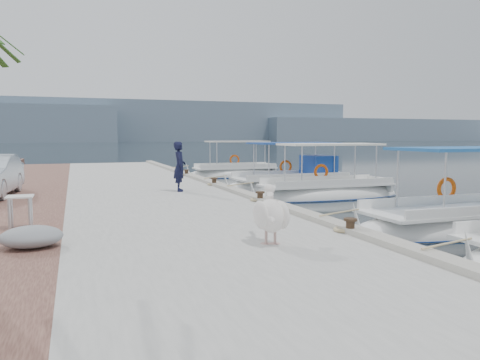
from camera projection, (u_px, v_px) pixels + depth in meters
name	position (u px, v px, depth m)	size (l,w,h in m)	color
ground	(291.00, 226.00, 13.18)	(400.00, 400.00, 0.00)	black
concrete_quay	(155.00, 199.00, 16.84)	(6.00, 40.00, 0.50)	#A1A19C
quay_curb	(229.00, 188.00, 17.74)	(0.44, 40.00, 0.12)	#A29D8F
cobblestone_strip	(1.00, 206.00, 15.17)	(4.00, 40.00, 0.50)	brown
distant_hills	(156.00, 125.00, 211.34)	(330.00, 60.00, 18.00)	slate
fishing_caique_b	(467.00, 226.00, 12.59)	(7.23, 2.35, 2.83)	white
fishing_caique_c	(326.00, 195.00, 19.12)	(6.75, 2.07, 2.83)	white
fishing_caique_d	(292.00, 185.00, 22.25)	(6.69, 2.49, 2.83)	white
fishing_caique_e	(235.00, 175.00, 29.10)	(6.23, 2.03, 2.83)	white
mooring_bollards	(260.00, 196.00, 14.40)	(0.28, 20.28, 0.33)	black
pelican	(271.00, 214.00, 8.78)	(0.74, 1.41, 1.09)	tan
fisherman	(180.00, 166.00, 17.13)	(0.67, 0.44, 1.83)	black
tarp_bundle	(31.00, 237.00, 8.51)	(1.10, 0.90, 0.40)	gray
folding_table	(20.00, 205.00, 10.19)	(0.55, 0.55, 0.73)	silver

